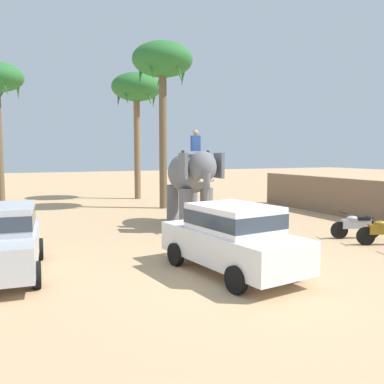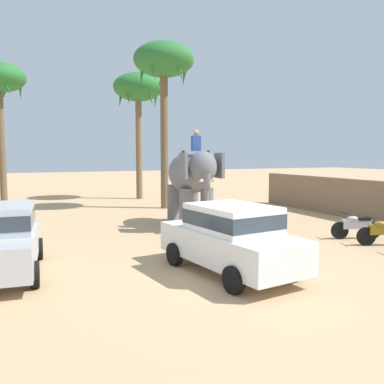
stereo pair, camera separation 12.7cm
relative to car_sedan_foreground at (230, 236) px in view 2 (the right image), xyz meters
name	(u,v)px [view 2 (the right image)]	position (x,y,z in m)	size (l,w,h in m)	color
ground_plane	(234,278)	(-0.15, -0.44, -0.93)	(120.00, 120.00, 0.00)	tan
car_sedan_foreground	(230,236)	(0.00, 0.00, 0.00)	(2.29, 4.29, 1.70)	white
elephant_with_mahout	(191,177)	(1.81, 6.46, 1.06)	(1.93, 3.95, 3.88)	slate
motorcycle_fourth_in_row	(356,226)	(5.98, 1.72, -0.46)	(1.74, 0.76, 0.94)	black
palm_tree_near_hut	(138,91)	(2.74, 16.95, 6.07)	(3.20, 3.20, 8.13)	brown
palm_tree_left_of_road	(164,65)	(2.66, 11.91, 6.68)	(3.20, 3.20, 8.80)	brown
compound_wall	(382,202)	(9.34, 3.56, -0.03)	(0.30, 16.00, 1.80)	#84664C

